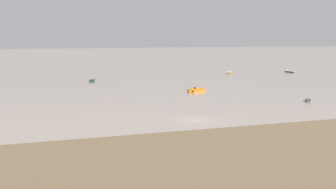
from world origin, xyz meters
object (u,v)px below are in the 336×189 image
Objects in this scene: rowboat_moored_2 at (308,101)px; rowboat_moored_0 at (290,72)px; motorboat_moored_2 at (194,91)px; rowboat_moored_3 at (229,73)px; rowboat_moored_4 at (92,81)px.

rowboat_moored_0 is at bearing 6.02° from rowboat_moored_2.
motorboat_moored_2 is at bearing 76.78° from rowboat_moored_2.
rowboat_moored_2 is 0.73× the size of rowboat_moored_3.
rowboat_moored_4 is at bearing 140.83° from rowboat_moored_3.
motorboat_moored_2 reaches higher than rowboat_moored_3.
motorboat_moored_2 is 23.45m from rowboat_moored_2.
rowboat_moored_4 is at bearing 89.03° from rowboat_moored_0.
rowboat_moored_2 is (14.54, -18.40, -0.10)m from motorboat_moored_2.
rowboat_moored_2 is at bearing -155.92° from rowboat_moored_3.
rowboat_moored_4 is (-66.31, -7.58, -0.01)m from rowboat_moored_0.
rowboat_moored_4 reaches higher than rowboat_moored_3.
rowboat_moored_3 is 0.94× the size of rowboat_moored_4.
rowboat_moored_4 is at bearing -88.41° from motorboat_moored_2.
rowboat_moored_3 reaches higher than rowboat_moored_2.
motorboat_moored_2 is 1.26× the size of rowboat_moored_3.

